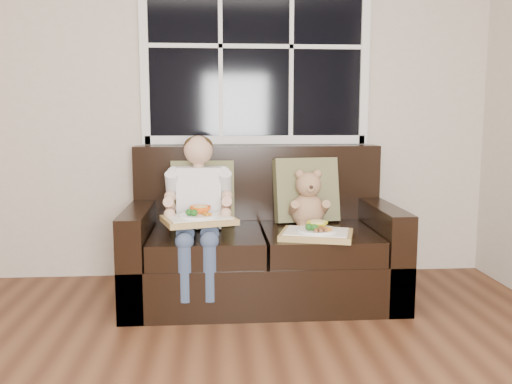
{
  "coord_description": "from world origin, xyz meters",
  "views": [
    {
      "loc": [
        0.27,
        -1.43,
        1.16
      ],
      "look_at": [
        0.5,
        1.85,
        0.7
      ],
      "focal_mm": 38.0,
      "sensor_mm": 36.0,
      "label": 1
    }
  ],
  "objects": [
    {
      "name": "loveseat",
      "position": [
        0.55,
        2.02,
        0.31
      ],
      "size": [
        1.7,
        0.92,
        0.96
      ],
      "color": "black",
      "rests_on": "ground"
    },
    {
      "name": "pillow_right",
      "position": [
        0.87,
        2.17,
        0.67
      ],
      "size": [
        0.45,
        0.25,
        0.44
      ],
      "rotation": [
        -0.21,
        0.0,
        0.14
      ],
      "color": "olive",
      "rests_on": "loveseat"
    },
    {
      "name": "window_back",
      "position": [
        0.55,
        2.48,
        1.65
      ],
      "size": [
        1.62,
        0.04,
        1.37
      ],
      "color": "black",
      "rests_on": "room_walls"
    },
    {
      "name": "teddy_bear",
      "position": [
        0.86,
        2.01,
        0.6
      ],
      "size": [
        0.22,
        0.29,
        0.39
      ],
      "rotation": [
        0.0,
        0.0,
        0.02
      ],
      "color": "tan",
      "rests_on": "loveseat"
    },
    {
      "name": "tray_left",
      "position": [
        0.16,
        1.7,
        0.57
      ],
      "size": [
        0.47,
        0.41,
        0.09
      ],
      "rotation": [
        0.0,
        0.0,
        0.29
      ],
      "color": "#AB894D",
      "rests_on": "child"
    },
    {
      "name": "child",
      "position": [
        0.15,
        1.9,
        0.65
      ],
      "size": [
        0.4,
        0.6,
        0.91
      ],
      "color": "silver",
      "rests_on": "loveseat"
    },
    {
      "name": "tray_right",
      "position": [
        0.85,
        1.68,
        0.48
      ],
      "size": [
        0.49,
        0.42,
        0.09
      ],
      "rotation": [
        0.0,
        0.0,
        -0.28
      ],
      "color": "#AB894D",
      "rests_on": "loveseat"
    },
    {
      "name": "pillow_left",
      "position": [
        0.17,
        2.17,
        0.66
      ],
      "size": [
        0.42,
        0.2,
        0.43
      ],
      "rotation": [
        -0.21,
        0.0,
        0.02
      ],
      "color": "olive",
      "rests_on": "loveseat"
    }
  ]
}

